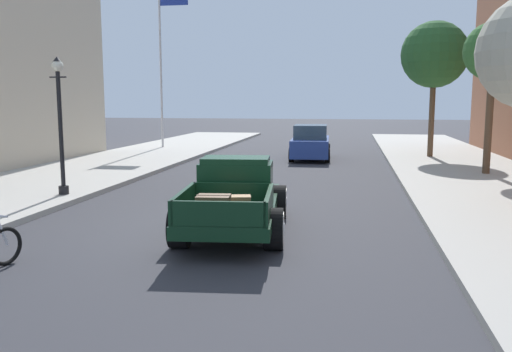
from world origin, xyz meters
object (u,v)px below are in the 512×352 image
(hotrod_truck_dark_green, at_px, (236,195))
(street_lamp_near, at_px, (60,115))
(street_tree_second, at_px, (493,53))
(flagpole, at_px, (164,47))
(car_background_blue, at_px, (311,143))
(street_tree_third, at_px, (434,55))

(hotrod_truck_dark_green, distance_m, street_lamp_near, 6.34)
(street_lamp_near, height_order, street_tree_second, street_tree_second)
(street_lamp_near, relative_size, flagpole, 0.42)
(car_background_blue, bearing_deg, street_tree_third, 9.01)
(hotrod_truck_dark_green, distance_m, street_tree_third, 16.84)
(hotrod_truck_dark_green, relative_size, street_lamp_near, 1.31)
(street_tree_second, bearing_deg, flagpole, 150.98)
(street_tree_third, bearing_deg, car_background_blue, -170.99)
(flagpole, xyz_separation_m, street_tree_third, (14.17, -2.68, -0.88))
(car_background_blue, relative_size, street_tree_third, 0.69)
(street_lamp_near, xyz_separation_m, street_tree_third, (11.77, 12.58, 2.51))
(hotrod_truck_dark_green, height_order, flagpole, flagpole)
(street_lamp_near, distance_m, street_tree_second, 14.74)
(flagpole, bearing_deg, hotrod_truck_dark_green, -65.85)
(car_background_blue, bearing_deg, street_tree_second, -35.93)
(car_background_blue, xyz_separation_m, street_tree_second, (6.81, -4.93, 3.71))
(street_lamp_near, bearing_deg, flagpole, 98.92)
(hotrod_truck_dark_green, xyz_separation_m, street_lamp_near, (-5.58, 2.53, 1.63))
(street_lamp_near, bearing_deg, car_background_blue, 62.31)
(flagpole, xyz_separation_m, street_tree_second, (15.33, -8.51, -1.30))
(car_background_blue, bearing_deg, hotrod_truck_dark_green, -92.23)
(hotrod_truck_dark_green, bearing_deg, car_background_blue, 87.77)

